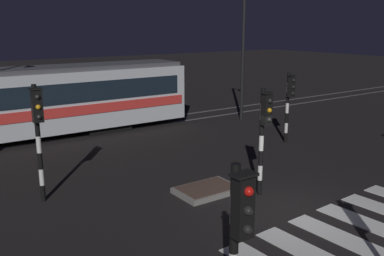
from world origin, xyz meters
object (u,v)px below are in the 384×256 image
(traffic_light_median_centre, at_px, (264,126))
(traffic_light_corner_far_left, at_px, (38,126))
(traffic_light_corner_far_right, at_px, (289,97))
(traffic_light_corner_near_left, at_px, (238,237))
(street_lamp_trackside_right, at_px, (247,35))

(traffic_light_median_centre, bearing_deg, traffic_light_corner_far_left, 149.60)
(traffic_light_median_centre, bearing_deg, traffic_light_corner_far_right, 35.95)
(traffic_light_corner_far_right, xyz_separation_m, traffic_light_corner_near_left, (-10.10, -8.32, 0.05))
(traffic_light_median_centre, bearing_deg, street_lamp_trackside_right, 51.20)
(traffic_light_corner_far_right, height_order, street_lamp_trackside_right, street_lamp_trackside_right)
(traffic_light_corner_far_left, relative_size, traffic_light_corner_near_left, 1.09)
(traffic_light_corner_near_left, relative_size, street_lamp_trackside_right, 0.44)
(traffic_light_corner_far_left, relative_size, traffic_light_corner_far_right, 1.11)
(traffic_light_corner_far_right, height_order, traffic_light_corner_near_left, traffic_light_corner_near_left)
(traffic_light_corner_far_right, relative_size, street_lamp_trackside_right, 0.43)
(traffic_light_corner_far_left, distance_m, traffic_light_median_centre, 6.49)
(traffic_light_corner_far_left, distance_m, street_lamp_trackside_right, 13.40)
(traffic_light_corner_far_left, xyz_separation_m, traffic_light_corner_near_left, (0.61, -7.88, -0.19))
(street_lamp_trackside_right, bearing_deg, traffic_light_corner_near_left, -132.10)
(traffic_light_corner_far_left, height_order, street_lamp_trackside_right, street_lamp_trackside_right)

